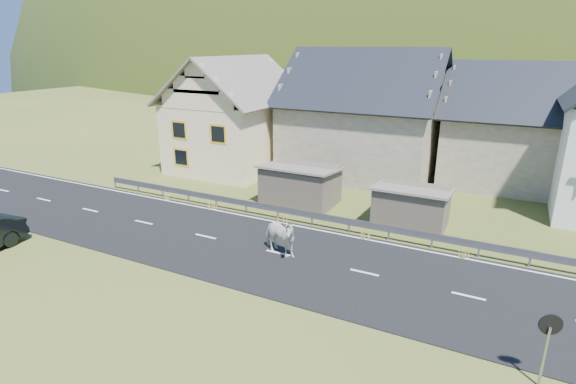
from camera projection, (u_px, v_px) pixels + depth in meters
The scene contains 13 objects.
ground at pixel (278, 254), 20.07m from camera, with size 160.00×160.00×0.00m, color #363F18.
road at pixel (278, 253), 20.07m from camera, with size 60.00×7.00×0.04m, color black.
lane_markings at pixel (278, 253), 20.06m from camera, with size 60.00×6.60×0.01m, color silver.
guardrail at pixel (312, 215), 23.01m from camera, with size 28.10×0.09×0.75m.
shed_left at pixel (300, 186), 26.09m from camera, with size 4.30×3.30×2.40m, color #64574B.
shed_right at pixel (411, 207), 22.90m from camera, with size 3.80×2.90×2.20m, color #64574B.
house_cream at pixel (235, 109), 33.17m from camera, with size 7.80×9.80×8.30m.
house_stone_a at pixel (365, 108), 31.75m from camera, with size 10.80×9.80×8.90m.
house_stone_b at pixel (522, 120), 29.26m from camera, with size 9.80×8.80×8.10m.
mountain at pixel (505, 122), 176.56m from camera, with size 440.00×280.00×260.00m, color black.
conifer_patch at pixel (289, 54), 134.99m from camera, with size 76.00×50.00×28.00m, color black.
horse at pixel (279, 236), 19.66m from camera, with size 2.09×0.95×1.76m, color silver.
traffic_mirror at pixel (549, 334), 11.87m from camera, with size 0.59×0.26×2.21m.
Camera 1 is at (8.64, -16.02, 8.91)m, focal length 28.00 mm.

